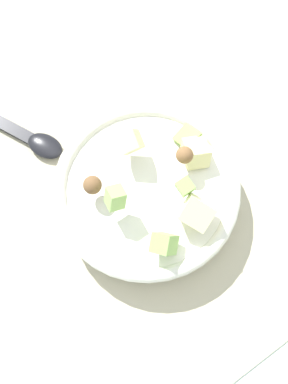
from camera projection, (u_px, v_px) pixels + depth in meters
The scene contains 4 objects.
ground_plane at pixel (153, 209), 0.69m from camera, with size 2.40×2.40×0.00m, color silver.
placemat at pixel (153, 208), 0.69m from camera, with size 0.50×0.34×0.01m, color #BCB299.
salad_bowl at pixel (145, 193), 0.66m from camera, with size 0.26×0.26×0.11m.
serving_spoon at pixel (23, 134), 0.72m from camera, with size 0.20×0.11×0.01m.
Camera 1 is at (0.15, -0.12, 0.66)m, focal length 44.67 mm.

